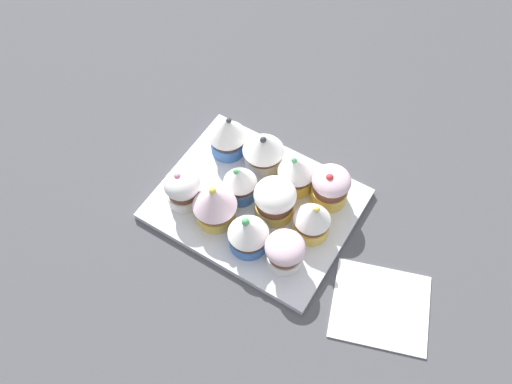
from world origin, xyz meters
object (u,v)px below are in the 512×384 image
Objects in this scene: cupcake_0 at (330,186)px; baking_tray at (256,204)px; cupcake_3 at (227,135)px; napkin at (381,306)px; cupcake_2 at (263,150)px; cupcake_9 at (215,204)px; cupcake_6 at (239,183)px; cupcake_8 at (248,233)px; cupcake_7 at (285,251)px; cupcake_10 at (183,188)px; cupcake_1 at (296,173)px; cupcake_5 at (275,199)px; cupcake_4 at (311,220)px.

baking_tray is at bearing 35.49° from cupcake_0.
napkin is (-33.89, 11.46, -5.01)cm from cupcake_3.
cupcake_0 reaches higher than baking_tray.
cupcake_2 is 12.68cm from cupcake_9.
cupcake_6 is (2.92, 0.28, 4.11)cm from baking_tray.
cupcake_3 is 18.33cm from cupcake_8.
cupcake_7 is 18.92cm from cupcake_10.
baking_tray is 4.37× the size of cupcake_10.
cupcake_0 is at bearing -174.14° from cupcake_1.
cupcake_5 is (-6.28, 6.83, -0.35)cm from cupcake_2.
cupcake_5 is at bearing -156.49° from cupcake_10.
baking_tray is at bearing 112.52° from cupcake_2.
cupcake_1 is at bearing -28.45° from napkin.
cupcake_4 is 14.79cm from cupcake_9.
cupcake_1 is at bearing -135.85° from cupcake_6.
cupcake_6 is 1.18× the size of cupcake_7.
cupcake_5 is at bearing 87.07° from cupcake_1.
cupcake_6 is at bearing 0.23° from cupcake_4.
cupcake_8 is 6.95cm from cupcake_9.
cupcake_0 is at bearing -179.03° from cupcake_3.
cupcake_5 is at bearing -141.21° from cupcake_9.
cupcake_0 is 15.17cm from cupcake_8.
cupcake_9 is (-5.69, 12.12, -0.01)cm from cupcake_3.
cupcake_5 reaches higher than baking_tray.
cupcake_3 is 22.68cm from cupcake_7.
cupcake_3 is at bearing -26.01° from cupcake_5.
cupcake_10 is at bearing -0.27° from cupcake_9.
cupcake_3 is (9.53, -6.42, 4.71)cm from baking_tray.
cupcake_3 is 1.15× the size of cupcake_5.
cupcake_0 is 14.23cm from cupcake_6.
cupcake_5 is at bearing -13.82° from napkin.
cupcake_8 is 21.92cm from napkin.
cupcake_6 is 28.05cm from napkin.
cupcake_2 is at bearing -67.48° from baking_tray.
cupcake_6 is 1.02× the size of cupcake_8.
baking_tray is at bearing -1.30° from cupcake_4.
cupcake_5 reaches higher than cupcake_7.
cupcake_4 reaches higher than cupcake_0.
cupcake_2 reaches higher than baking_tray.
cupcake_0 is 18.22cm from cupcake_9.
cupcake_8 is at bearing 86.58° from cupcake_5.
cupcake_2 is at bearing -6.89° from cupcake_1.
cupcake_4 is 9.66cm from cupcake_8.
cupcake_10 reaches higher than cupcake_7.
cupcake_9 is at bearing 80.43° from cupcake_6.
cupcake_5 is at bearing 153.99° from cupcake_3.
cupcake_6 is at bearing 29.56° from cupcake_0.
cupcake_7 is at bearing 177.10° from cupcake_10.
cupcake_7 is (0.89, 6.39, -0.31)cm from cupcake_4.
cupcake_7 is at bearing 129.76° from cupcake_5.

